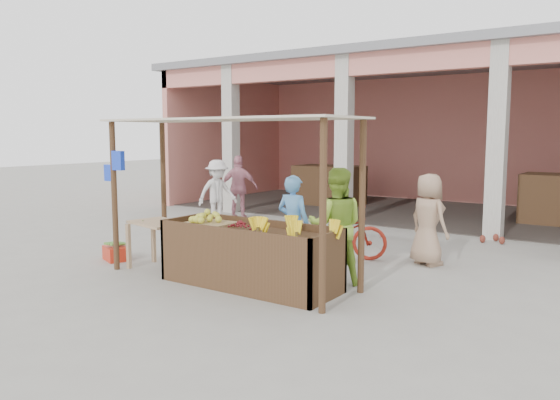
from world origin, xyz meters
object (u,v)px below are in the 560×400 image
Objects in this scene: vendor_blue at (293,221)px; vendor_green at (336,223)px; side_table at (159,230)px; motorcycle at (336,231)px; red_crate at (116,253)px; fruit_stall at (250,258)px.

vendor_blue is 0.92× the size of vendor_green.
motorcycle is (1.99, 2.26, -0.15)m from side_table.
side_table reaches higher than red_crate.
vendor_green is 1.62m from motorcycle.
vendor_blue reaches higher than motorcycle.
red_crate is at bearing 104.74° from motorcycle.
side_table is 1.18m from red_crate.
vendor_green is at bearing 29.77° from side_table.
vendor_green is (0.92, 0.85, 0.49)m from fruit_stall.
motorcycle is at bearing 85.44° from fruit_stall.
fruit_stall is 1.59× the size of vendor_blue.
vendor_blue is 0.89× the size of motorcycle.
side_table is 2.28× the size of red_crate.
vendor_blue is at bearing 41.02° from red_crate.
fruit_stall is at bearing 153.60° from motorcycle.
motorcycle is (3.06, 2.27, 0.36)m from red_crate.
motorcycle reaches higher than fruit_stall.
vendor_blue is 1.26m from motorcycle.
side_table is 2.17m from vendor_blue.
side_table is 0.65× the size of vendor_blue.
side_table is 2.89m from vendor_green.
vendor_green reaches higher than vendor_blue.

